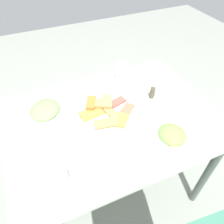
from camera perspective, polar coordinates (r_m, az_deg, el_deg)
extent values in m
plane|color=gray|center=(1.72, 0.11, -18.45)|extent=(6.00, 6.00, 0.00)
cube|color=silver|center=(1.13, 0.16, -1.98)|extent=(1.09, 0.79, 0.02)
cylinder|color=#445048|center=(1.77, 10.27, 1.82)|extent=(0.04, 0.04, 0.70)
cylinder|color=#445048|center=(1.59, -21.39, -7.75)|extent=(0.04, 0.04, 0.70)
cylinder|color=#445048|center=(1.48, 24.03, -14.83)|extent=(0.04, 0.04, 0.70)
cylinder|color=white|center=(1.14, -0.24, -0.17)|extent=(0.32, 0.32, 0.01)
cube|color=#C64E41|center=(1.18, 1.35, 2.66)|extent=(0.11, 0.07, 0.01)
cube|color=#BB814B|center=(1.12, -0.31, -0.44)|extent=(0.07, 0.10, 0.02)
cube|color=#C96045|center=(1.14, 3.89, 0.48)|extent=(0.12, 0.11, 0.01)
cube|color=#BC8B3A|center=(1.12, -5.53, -0.39)|extent=(0.13, 0.08, 0.01)
cube|color=#BC824B|center=(1.06, -1.57, -2.92)|extent=(0.13, 0.08, 0.01)
cube|color=tan|center=(1.20, -1.14, 3.28)|extent=(0.06, 0.10, 0.01)
cube|color=#C47C3C|center=(1.09, 2.32, -2.18)|extent=(0.11, 0.12, 0.01)
cube|color=tan|center=(1.15, -2.28, 2.35)|extent=(0.11, 0.10, 0.02)
cube|color=#9B682D|center=(1.16, -5.64, 2.55)|extent=(0.09, 0.11, 0.02)
cylinder|color=white|center=(1.07, 15.65, -6.46)|extent=(0.22, 0.22, 0.01)
ellipsoid|color=#71B049|center=(1.06, 15.85, -5.80)|extent=(0.13, 0.14, 0.05)
sphere|color=#EFE351|center=(1.02, 16.01, -8.18)|extent=(0.03, 0.03, 0.03)
cylinder|color=white|center=(1.20, -17.29, -0.13)|extent=(0.22, 0.22, 0.01)
ellipsoid|color=#719D58|center=(1.18, -17.51, 0.61)|extent=(0.22, 0.23, 0.06)
cylinder|color=silver|center=(1.33, 2.41, 10.30)|extent=(0.09, 0.09, 0.12)
cylinder|color=silver|center=(0.88, -13.75, -17.47)|extent=(0.07, 0.07, 0.10)
cube|color=white|center=(1.39, 12.47, 7.91)|extent=(0.13, 0.13, 0.00)
cube|color=silver|center=(1.40, 12.10, 8.45)|extent=(0.17, 0.07, 0.00)
cube|color=silver|center=(1.37, 12.90, 7.62)|extent=(0.19, 0.07, 0.00)
cube|color=#B2B2B7|center=(1.26, 11.04, 3.86)|extent=(0.10, 0.10, 0.01)
cylinder|color=white|center=(1.24, 11.92, 5.48)|extent=(0.03, 0.03, 0.07)
cylinder|color=#4A4330|center=(1.22, 10.66, 5.13)|extent=(0.03, 0.03, 0.07)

